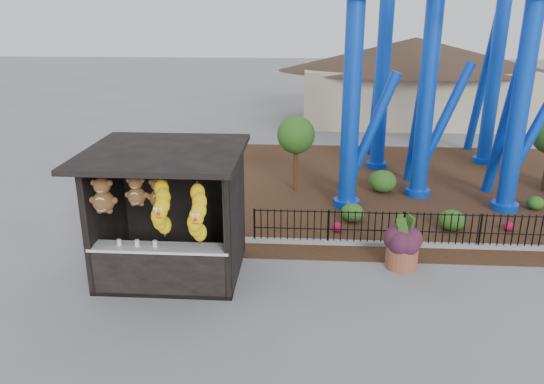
# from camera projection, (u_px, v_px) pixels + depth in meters

# --- Properties ---
(ground) EXTENTS (120.00, 120.00, 0.00)m
(ground) POSITION_uv_depth(u_px,v_px,m) (296.00, 301.00, 11.64)
(ground) COLOR slate
(ground) RESTS_ON ground
(mulch_bed) EXTENTS (18.00, 12.00, 0.02)m
(mulch_bed) POSITION_uv_depth(u_px,v_px,m) (413.00, 188.00, 18.93)
(mulch_bed) COLOR #331E11
(mulch_bed) RESTS_ON ground
(curb) EXTENTS (18.00, 0.18, 0.12)m
(curb) POSITION_uv_depth(u_px,v_px,m) (448.00, 246.00, 14.20)
(curb) COLOR gray
(curb) RESTS_ON ground
(prize_booth) EXTENTS (3.50, 3.40, 3.12)m
(prize_booth) POSITION_uv_depth(u_px,v_px,m) (168.00, 217.00, 12.19)
(prize_booth) COLOR black
(prize_booth) RESTS_ON ground
(picket_fence) EXTENTS (12.20, 0.06, 1.00)m
(picket_fence) POSITION_uv_depth(u_px,v_px,m) (484.00, 231.00, 14.00)
(picket_fence) COLOR black
(picket_fence) RESTS_ON ground
(terracotta_planter) EXTENTS (0.85, 0.85, 0.63)m
(terracotta_planter) POSITION_uv_depth(u_px,v_px,m) (402.00, 255.00, 13.07)
(terracotta_planter) COLOR brown
(terracotta_planter) RESTS_ON ground
(planter_foliage) EXTENTS (0.70, 0.70, 0.64)m
(planter_foliage) POSITION_uv_depth(u_px,v_px,m) (404.00, 232.00, 12.86)
(planter_foliage) COLOR #371625
(planter_foliage) RESTS_ON terracotta_planter
(potted_plant) EXTENTS (0.74, 0.64, 0.82)m
(potted_plant) POSITION_uv_depth(u_px,v_px,m) (401.00, 247.00, 13.30)
(potted_plant) COLOR #174E17
(potted_plant) RESTS_ON ground
(landscaping) EXTENTS (8.90, 4.27, 0.77)m
(landscaping) POSITION_uv_depth(u_px,v_px,m) (420.00, 199.00, 16.92)
(landscaping) COLOR #275318
(landscaping) RESTS_ON mulch_bed
(pavilion) EXTENTS (15.00, 15.00, 4.80)m
(pavilion) POSITION_uv_depth(u_px,v_px,m) (414.00, 66.00, 29.11)
(pavilion) COLOR #BFAD8C
(pavilion) RESTS_ON ground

